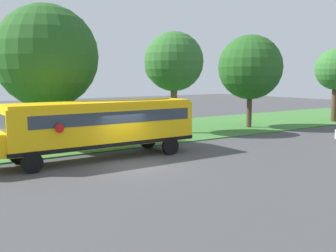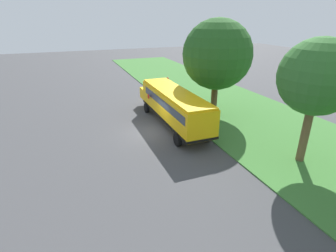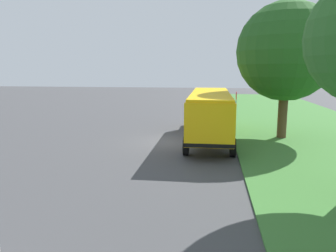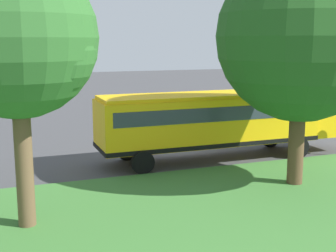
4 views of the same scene
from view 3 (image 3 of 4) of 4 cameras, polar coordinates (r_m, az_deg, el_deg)
ground_plane at (r=21.00m, az=0.47°, el=-2.82°), size 120.00×120.00×0.00m
grass_verge at (r=22.15m, az=27.13°, el=-3.16°), size 12.00×80.00×0.08m
school_bus at (r=21.43m, az=7.35°, el=2.58°), size 2.84×12.42×3.16m
oak_tree_beside_bus at (r=23.03m, az=19.79°, el=12.19°), size 6.38×6.38×8.93m
stop_sign at (r=28.22m, az=11.75°, el=3.84°), size 0.08×0.68×2.74m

